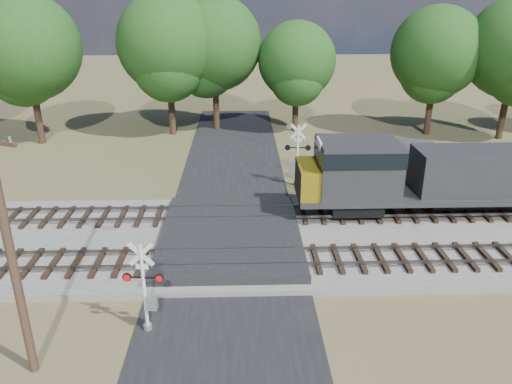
{
  "coord_description": "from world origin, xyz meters",
  "views": [
    {
      "loc": [
        0.6,
        -22.09,
        11.91
      ],
      "look_at": [
        1.33,
        2.0,
        2.14
      ],
      "focal_mm": 35.0,
      "sensor_mm": 36.0,
      "label": 1
    }
  ],
  "objects_px": {
    "equipment_shed": "(394,167)",
    "utility_pole": "(10,251)",
    "crossing_signal_near": "(147,295)",
    "crossing_signal_far": "(296,160)"
  },
  "relations": [
    {
      "from": "crossing_signal_near",
      "to": "utility_pole",
      "type": "distance_m",
      "value": 5.06
    },
    {
      "from": "crossing_signal_far",
      "to": "utility_pole",
      "type": "height_order",
      "value": "utility_pole"
    },
    {
      "from": "equipment_shed",
      "to": "utility_pole",
      "type": "bearing_deg",
      "value": -112.23
    },
    {
      "from": "utility_pole",
      "to": "equipment_shed",
      "type": "relative_size",
      "value": 1.56
    },
    {
      "from": "crossing_signal_far",
      "to": "equipment_shed",
      "type": "height_order",
      "value": "crossing_signal_far"
    },
    {
      "from": "crossing_signal_far",
      "to": "equipment_shed",
      "type": "distance_m",
      "value": 6.3
    },
    {
      "from": "equipment_shed",
      "to": "crossing_signal_far",
      "type": "bearing_deg",
      "value": -161.96
    },
    {
      "from": "crossing_signal_near",
      "to": "utility_pole",
      "type": "xyz_separation_m",
      "value": [
        -3.55,
        -1.99,
        2.99
      ]
    },
    {
      "from": "crossing_signal_near",
      "to": "utility_pole",
      "type": "relative_size",
      "value": 0.44
    },
    {
      "from": "utility_pole",
      "to": "equipment_shed",
      "type": "xyz_separation_m",
      "value": [
        16.86,
        16.29,
        -3.11
      ]
    }
  ]
}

